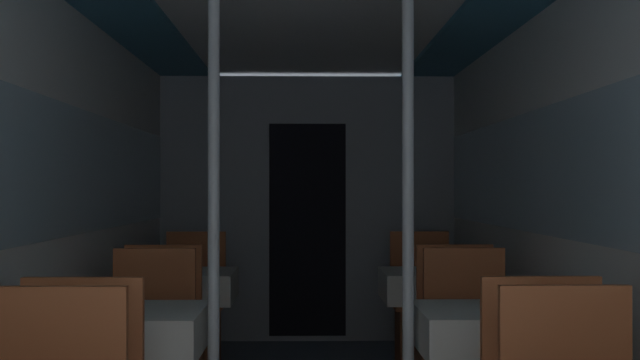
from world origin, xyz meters
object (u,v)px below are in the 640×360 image
chair_left_near_2 (168,356)px  support_pole_right_1 (408,225)px  support_pole_left_1 (214,226)px  dining_table_right_2 (435,289)px  dining_table_right_1 (495,335)px  chair_right_far_2 (423,324)px  dining_table_left_2 (182,290)px  chair_right_near_2 (450,355)px  dining_table_left_1 (126,337)px  chair_left_far_2 (193,325)px

chair_left_near_2 → support_pole_right_1: 1.96m
support_pole_left_1 → dining_table_right_2: (1.27, 1.84, -0.50)m
support_pole_left_1 → dining_table_right_1: support_pole_left_1 is taller
dining_table_right_1 → chair_right_far_2: (0.00, 2.44, -0.32)m
chair_left_near_2 → support_pole_right_1: size_ratio=0.43×
dining_table_left_2 → chair_right_near_2: 1.79m
support_pole_left_1 → dining_table_left_2: 1.95m
dining_table_left_1 → dining_table_left_2: size_ratio=1.00×
support_pole_left_1 → chair_right_near_2: size_ratio=2.32×
chair_left_near_2 → support_pole_right_1: support_pole_right_1 is taller
chair_right_near_2 → dining_table_left_1: bearing=-143.1°
chair_right_near_2 → support_pole_right_1: bearing=-107.5°
dining_table_right_1 → chair_right_far_2: chair_right_far_2 is taller
chair_left_far_2 → support_pole_right_1: 2.87m
dining_table_left_1 → support_pole_left_1: size_ratio=0.33×
chair_left_near_2 → dining_table_right_2: 1.79m
support_pole_right_1 → chair_right_near_2: support_pole_right_1 is taller
dining_table_left_1 → dining_table_right_2: 2.48m
dining_table_left_1 → chair_left_near_2: 1.29m
support_pole_left_1 → dining_table_left_1: bearing=180.0°
dining_table_right_2 → chair_right_far_2: size_ratio=0.77×
support_pole_left_1 → chair_right_near_2: bearing=44.5°
chair_left_near_2 → dining_table_right_2: (1.66, 0.60, 0.32)m
chair_left_near_2 → dining_table_right_2: chair_left_near_2 is taller
chair_right_far_2 → support_pole_left_1: bearing=62.6°
support_pole_left_1 → chair_left_far_2: bearing=99.1°
dining_table_left_2 → support_pole_right_1: support_pole_right_1 is taller
dining_table_right_1 → dining_table_right_2: (0.00, 1.84, 0.00)m
chair_left_far_2 → dining_table_right_2: size_ratio=1.30×
chair_right_far_2 → dining_table_right_1: bearing=90.0°
dining_table_left_1 → dining_table_right_2: size_ratio=1.00×
dining_table_left_2 → chair_right_near_2: (1.66, -0.60, -0.32)m
support_pole_left_1 → chair_right_far_2: (1.27, 2.44, -0.82)m
support_pole_left_1 → chair_left_near_2: 1.54m
chair_left_near_2 → chair_right_far_2: 2.05m
chair_left_far_2 → support_pole_right_1: (1.27, -2.44, 0.82)m
chair_left_near_2 → support_pole_right_1: bearing=-44.5°
chair_left_far_2 → dining_table_right_2: (1.66, -0.60, 0.32)m
dining_table_left_1 → chair_left_far_2: chair_left_far_2 is taller
dining_table_left_1 → dining_table_right_2: (1.66, 1.84, 0.00)m
support_pole_right_1 → dining_table_left_2: bearing=124.5°
support_pole_left_1 → chair_left_near_2: (-0.39, 1.25, -0.82)m
support_pole_left_1 → chair_right_far_2: bearing=62.6°
dining_table_left_1 → dining_table_left_2: 1.84m
support_pole_left_1 → chair_right_near_2: support_pole_left_1 is taller
chair_left_near_2 → dining_table_right_1: bearing=-36.9°
dining_table_left_1 → support_pole_left_1: support_pole_left_1 is taller
dining_table_left_2 → chair_right_far_2: 1.79m
support_pole_left_1 → chair_left_far_2: support_pole_left_1 is taller
chair_left_far_2 → dining_table_right_1: chair_left_far_2 is taller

